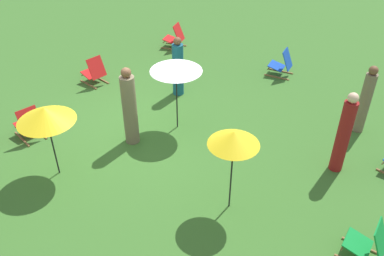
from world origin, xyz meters
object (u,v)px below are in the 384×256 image
Objects in this scene: umbrella_2 at (45,114)px; deckchair_0 at (369,244)px; person_1 at (178,68)px; deckchair_8 at (175,37)px; person_2 at (365,101)px; deckchair_5 at (94,72)px; deckchair_7 at (29,124)px; person_0 at (344,134)px; person_3 at (130,108)px; umbrella_0 at (234,138)px; umbrella_1 at (176,66)px; deckchair_3 at (282,64)px.

deckchair_0 is at bearing 99.94° from umbrella_2.
deckchair_8 is at bearing 93.67° from person_1.
deckchair_0 is at bearing 53.19° from person_2.
deckchair_8 is at bearing -66.78° from person_2.
deckchair_0 is 1.00× the size of deckchair_8.
deckchair_5 is 0.97× the size of deckchair_7.
person_0 is 1.72m from person_2.
deckchair_0 is at bearing -126.17° from person_3.
umbrella_0 is 1.08× the size of umbrella_2.
person_1 is at bearing 85.94° from person_0.
deckchair_5 is 7.28m from person_2.
umbrella_1 reaches higher than deckchair_8.
deckchair_5 is 2.54m from person_1.
umbrella_2 reaches higher than deckchair_8.
person_0 is (0.24, 7.03, 0.53)m from deckchair_5.
person_2 is at bearing 5.20° from person_0.
deckchair_0 and deckchair_5 have the same top height.
umbrella_1 is at bearing -21.94° from person_2.
deckchair_0 is 3.97m from person_2.
person_0 is 4.74m from person_1.
umbrella_1 reaches higher than umbrella_2.
umbrella_2 is 0.86× the size of person_3.
deckchair_3 is 1.00× the size of deckchair_8.
umbrella_2 is 0.95× the size of person_2.
umbrella_2 is at bearing 42.26° from deckchair_5.
umbrella_0 is 2.90m from umbrella_1.
deckchair_0 and deckchair_7 have the same top height.
deckchair_7 is at bearing -52.00° from umbrella_1.
person_2 is (-4.30, 6.61, 0.46)m from deckchair_7.
deckchair_5 is 0.48× the size of umbrella_0.
person_0 is (-0.42, 3.78, -0.77)m from umbrella_1.
person_0 is (-2.10, -1.05, 0.53)m from deckchair_0.
person_3 is (3.17, -4.45, 0.07)m from person_2.
umbrella_2 is 7.10m from person_2.
umbrella_0 is (5.73, 4.93, 1.26)m from deckchair_8.
person_3 is at bearing 69.30° from deckchair_5.
deckchair_5 is at bearing -58.03° from deckchair_3.
person_2 is at bearing 133.77° from umbrella_2.
umbrella_0 is 3.08m from person_3.
person_0 is 0.98× the size of person_3.
person_1 is at bearing -148.47° from umbrella_1.
umbrella_0 is at bearing 78.25° from deckchair_5.
person_3 is (2.43, 0.26, 0.12)m from person_1.
deckchair_5 is 7.05m from person_0.
deckchair_0 is 6.66m from deckchair_3.
umbrella_0 is at bearing 153.91° from person_0.
person_2 is (-2.14, 3.86, -0.84)m from umbrella_1.
umbrella_1 is 1.10× the size of umbrella_2.
deckchair_0 is at bearing 28.83° from deckchair_3.
deckchair_7 is at bearing -17.99° from person_2.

